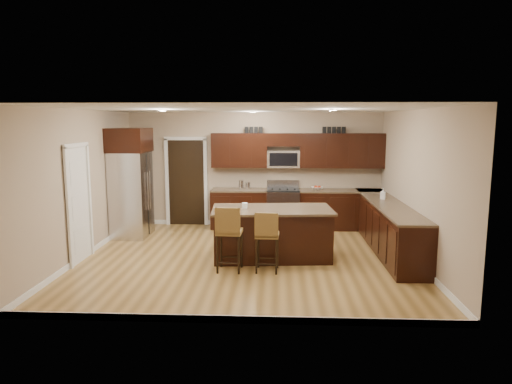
{
  "coord_description": "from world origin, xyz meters",
  "views": [
    {
      "loc": [
        0.53,
        -8.08,
        2.48
      ],
      "look_at": [
        0.14,
        0.4,
        1.17
      ],
      "focal_mm": 32.0,
      "sensor_mm": 36.0,
      "label": 1
    }
  ],
  "objects_px": {
    "range": "(283,208)",
    "stool_mid": "(267,235)",
    "stool_left": "(229,231)",
    "island": "(272,235)",
    "refrigerator": "(131,182)"
  },
  "relations": [
    {
      "from": "island",
      "to": "stool_left",
      "type": "height_order",
      "value": "stool_left"
    },
    {
      "from": "range",
      "to": "stool_left",
      "type": "relative_size",
      "value": 1.0
    },
    {
      "from": "range",
      "to": "stool_left",
      "type": "height_order",
      "value": "range"
    },
    {
      "from": "range",
      "to": "refrigerator",
      "type": "bearing_deg",
      "value": -164.58
    },
    {
      "from": "stool_mid",
      "to": "refrigerator",
      "type": "height_order",
      "value": "refrigerator"
    },
    {
      "from": "island",
      "to": "stool_mid",
      "type": "distance_m",
      "value": 0.87
    },
    {
      "from": "island",
      "to": "stool_left",
      "type": "distance_m",
      "value": 1.13
    },
    {
      "from": "refrigerator",
      "to": "stool_left",
      "type": "bearing_deg",
      "value": -44.38
    },
    {
      "from": "island",
      "to": "refrigerator",
      "type": "xyz_separation_m",
      "value": [
        -3.07,
        1.47,
        0.77
      ]
    },
    {
      "from": "range",
      "to": "stool_mid",
      "type": "relative_size",
      "value": 1.08
    },
    {
      "from": "island",
      "to": "stool_mid",
      "type": "bearing_deg",
      "value": -99.53
    },
    {
      "from": "stool_left",
      "to": "refrigerator",
      "type": "relative_size",
      "value": 0.47
    },
    {
      "from": "island",
      "to": "stool_left",
      "type": "bearing_deg",
      "value": -134.24
    },
    {
      "from": "stool_left",
      "to": "stool_mid",
      "type": "height_order",
      "value": "stool_left"
    },
    {
      "from": "range",
      "to": "island",
      "type": "distance_m",
      "value": 2.39
    }
  ]
}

